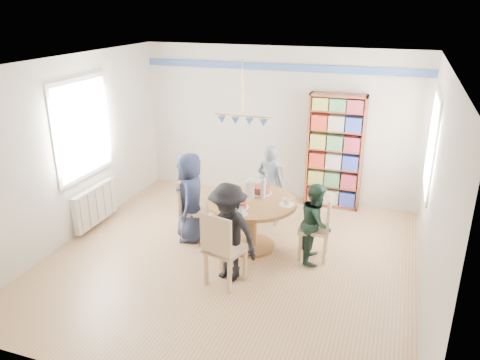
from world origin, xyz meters
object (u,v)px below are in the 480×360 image
at_px(chair_far, 270,191).
at_px(person_left, 190,197).
at_px(person_near, 228,232).
at_px(bookshelf, 335,153).
at_px(chair_right, 320,224).
at_px(person_right, 316,223).
at_px(radiator, 95,205).
at_px(person_far, 270,184).
at_px(chair_near, 222,246).
at_px(dining_table, 252,212).
at_px(chair_left, 189,205).

distance_m(chair_far, person_left, 1.43).
bearing_deg(person_near, bookshelf, 88.92).
relative_size(chair_right, person_right, 0.83).
height_order(chair_far, person_right, person_right).
relative_size(radiator, person_far, 0.77).
relative_size(person_far, person_near, 0.98).
xyz_separation_m(chair_right, person_left, (-1.94, -0.06, 0.17)).
bearing_deg(bookshelf, chair_far, -135.37).
bearing_deg(chair_right, person_near, -138.46).
distance_m(chair_near, bookshelf, 3.14).
bearing_deg(dining_table, chair_near, -92.66).
height_order(radiator, person_left, person_left).
bearing_deg(chair_right, radiator, -177.43).
bearing_deg(bookshelf, chair_right, -86.62).
bearing_deg(radiator, chair_far, 24.31).
bearing_deg(radiator, bookshelf, 30.54).
xyz_separation_m(person_right, person_far, (-0.93, 0.98, 0.08)).
distance_m(chair_far, person_near, 1.91).
height_order(person_near, bookshelf, bookshelf).
bearing_deg(chair_near, chair_far, 89.07).
xyz_separation_m(chair_near, person_left, (-0.90, 1.02, 0.13)).
xyz_separation_m(chair_far, person_far, (0.03, -0.08, 0.15)).
bearing_deg(person_far, radiator, 33.89).
distance_m(radiator, person_right, 3.53).
bearing_deg(person_right, person_near, 124.52).
distance_m(person_left, person_right, 1.89).
bearing_deg(person_near, person_left, 154.64).
xyz_separation_m(chair_near, bookshelf, (0.93, 2.97, 0.42)).
xyz_separation_m(person_left, person_far, (0.96, 0.98, -0.03)).
distance_m(person_right, person_near, 1.29).
bearing_deg(chair_right, chair_left, -179.01).
bearing_deg(person_far, chair_far, -60.93).
xyz_separation_m(chair_right, person_near, (-1.02, -0.90, 0.15)).
xyz_separation_m(chair_far, person_right, (0.96, -1.06, 0.06)).
distance_m(chair_left, chair_near, 1.41).
distance_m(radiator, person_near, 2.68).
bearing_deg(radiator, person_right, 1.56).
height_order(chair_left, bookshelf, bookshelf).
height_order(radiator, chair_near, chair_near).
relative_size(chair_right, chair_far, 1.03).
distance_m(dining_table, person_far, 0.95).
bearing_deg(dining_table, chair_right, 1.24).
bearing_deg(radiator, chair_near, -20.13).
bearing_deg(dining_table, person_far, 89.41).
bearing_deg(dining_table, radiator, -176.93).
bearing_deg(chair_far, dining_table, -89.12).
bearing_deg(person_left, chair_near, 20.87).
distance_m(dining_table, chair_near, 1.07).
bearing_deg(person_far, bookshelf, -120.81).
bearing_deg(chair_left, person_right, -0.90).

